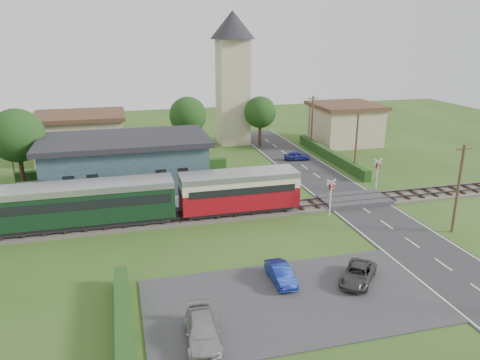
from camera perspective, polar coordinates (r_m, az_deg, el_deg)
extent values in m
plane|color=#2D4C19|center=(38.88, 1.99, -5.04)|extent=(120.00, 120.00, 0.00)
cube|color=#4C443D|center=(40.62, 1.18, -3.85)|extent=(76.00, 3.20, 0.20)
cube|color=#3F3F47|center=(39.86, 1.47, -3.80)|extent=(76.00, 0.08, 0.15)
cube|color=#3F3F47|center=(41.15, 0.91, -3.09)|extent=(76.00, 0.08, 0.15)
cube|color=#28282B|center=(42.66, 14.99, -3.51)|extent=(6.00, 70.00, 0.05)
cube|color=#333335|center=(28.33, 6.19, -14.38)|extent=(17.00, 9.00, 0.08)
cube|color=#333335|center=(44.22, 13.75, -2.37)|extent=(6.20, 3.40, 0.45)
cube|color=gray|center=(42.19, -13.25, -3.32)|extent=(30.00, 3.00, 0.45)
cube|color=#BDB18E|center=(42.38, -24.24, -2.31)|extent=(2.00, 2.00, 2.40)
cube|color=#232328|center=(42.00, -24.46, -0.68)|extent=(2.30, 2.30, 0.15)
cube|color=#435D65|center=(47.03, -13.70, 1.63)|extent=(15.00, 8.00, 4.80)
cube|color=#232328|center=(46.38, -13.93, 4.78)|extent=(16.00, 9.00, 0.50)
cube|color=#232328|center=(43.65, -13.42, -1.40)|extent=(1.20, 0.12, 2.20)
cube|color=black|center=(43.48, -20.12, -0.28)|extent=(1.00, 0.12, 1.20)
cube|color=black|center=(43.32, -17.50, -0.08)|extent=(1.00, 0.12, 1.20)
cube|color=black|center=(43.38, -9.59, 0.54)|extent=(1.00, 0.12, 1.20)
cube|color=black|center=(43.59, -6.97, 0.74)|extent=(1.00, 0.12, 1.20)
cube|color=#232328|center=(40.21, -0.12, -3.33)|extent=(9.00, 2.20, 0.50)
cube|color=maroon|center=(39.86, -0.12, -1.99)|extent=(10.00, 2.80, 1.80)
cube|color=beige|center=(39.45, -0.12, -0.28)|extent=(10.00, 2.82, 0.90)
cube|color=black|center=(39.56, -0.12, -0.76)|extent=(9.00, 2.88, 0.60)
cube|color=#A7A9AD|center=(39.26, -0.12, 0.62)|extent=(10.00, 2.90, 0.45)
cube|color=#232328|center=(39.28, -19.76, -4.96)|extent=(15.20, 2.20, 0.50)
cube|color=black|center=(38.76, -19.99, -2.91)|extent=(16.00, 2.80, 2.60)
cube|color=black|center=(38.62, -20.05, -2.35)|extent=(15.40, 2.86, 0.70)
cube|color=#A7A9AD|center=(38.31, -20.21, -0.95)|extent=(16.00, 2.90, 0.50)
cube|color=#BDB18E|center=(64.68, -0.87, 10.60)|extent=(4.00, 4.00, 14.00)
cone|color=#232328|center=(64.18, -0.91, 18.42)|extent=(6.00, 6.00, 3.60)
cube|color=tan|center=(60.78, -18.82, 4.88)|extent=(10.00, 8.00, 5.00)
cube|color=#472D1E|center=(60.27, -19.08, 7.43)|extent=(10.80, 8.80, 0.50)
cube|color=tan|center=(66.95, 12.64, 6.52)|extent=(8.00, 8.00, 5.00)
cube|color=#472D1E|center=(66.49, 12.80, 8.85)|extent=(8.80, 8.80, 0.50)
cube|color=#193814|center=(26.58, -14.09, -15.81)|extent=(0.80, 9.00, 1.20)
cube|color=#193814|center=(57.84, 10.97, 2.96)|extent=(0.80, 18.00, 1.20)
cube|color=#193814|center=(51.83, -13.71, 1.10)|extent=(22.00, 0.80, 1.30)
cylinder|color=#332316|center=(50.91, -25.07, 1.26)|extent=(0.44, 0.44, 4.12)
sphere|color=#143311|center=(50.16, -25.56, 4.92)|extent=(5.20, 5.20, 5.20)
cylinder|color=#332316|center=(59.38, -6.27, 4.88)|extent=(0.44, 0.44, 3.85)
sphere|color=#143311|center=(58.77, -6.37, 7.84)|extent=(4.60, 4.60, 4.60)
cylinder|color=#332316|center=(63.49, 2.45, 5.68)|extent=(0.44, 0.44, 3.58)
sphere|color=#143311|center=(62.95, 2.48, 8.26)|extent=(4.20, 4.20, 4.20)
cylinder|color=#473321|center=(39.26, 25.03, -1.09)|extent=(0.22, 0.22, 7.00)
cube|color=#473321|center=(38.44, 25.65, 3.43)|extent=(1.40, 0.10, 0.10)
cylinder|color=#473321|center=(51.99, 13.98, 4.39)|extent=(0.22, 0.22, 7.00)
cube|color=#473321|center=(51.37, 14.25, 7.86)|extent=(1.40, 0.10, 0.10)
cylinder|color=#473321|center=(62.53, 8.77, 6.90)|extent=(0.22, 0.22, 7.00)
cube|color=#473321|center=(62.01, 8.91, 9.81)|extent=(1.40, 0.10, 0.10)
cylinder|color=silver|center=(40.20, 10.96, -2.29)|extent=(0.12, 0.12, 3.00)
cube|color=#232328|center=(39.84, 11.05, -0.80)|extent=(0.35, 0.18, 0.55)
sphere|color=#FF190C|center=(39.69, 11.14, -0.65)|extent=(0.14, 0.14, 0.14)
sphere|color=#FF190C|center=(39.79, 11.11, -1.06)|extent=(0.14, 0.14, 0.14)
cube|color=silver|center=(39.72, 11.08, -0.26)|extent=(0.84, 0.05, 0.55)
cube|color=silver|center=(39.72, 11.08, -0.26)|extent=(0.84, 0.05, 0.55)
cylinder|color=silver|center=(47.53, 16.34, 0.45)|extent=(0.12, 0.12, 3.00)
cube|color=#232328|center=(47.23, 16.46, 1.72)|extent=(0.35, 0.18, 0.55)
sphere|color=#FF190C|center=(47.09, 16.55, 1.86)|extent=(0.14, 0.14, 0.14)
sphere|color=#FF190C|center=(47.17, 16.51, 1.51)|extent=(0.14, 0.14, 0.14)
cube|color=silver|center=(47.12, 16.50, 2.19)|extent=(0.84, 0.05, 0.55)
cube|color=silver|center=(47.12, 16.50, 2.19)|extent=(0.84, 0.05, 0.55)
cylinder|color=#3F3F47|center=(56.91, -26.14, 3.18)|extent=(0.14, 0.14, 5.00)
sphere|color=orange|center=(56.41, -26.48, 5.63)|extent=(0.30, 0.30, 0.30)
cylinder|color=#3F3F47|center=(67.92, 8.46, 6.92)|extent=(0.14, 0.14, 5.00)
sphere|color=orange|center=(67.50, 8.56, 9.00)|extent=(0.30, 0.30, 0.30)
imported|color=navy|center=(57.12, 6.97, 2.95)|extent=(3.27, 1.74, 1.06)
imported|color=navy|center=(29.80, 4.98, -11.30)|extent=(1.16, 3.29, 1.08)
imported|color=gray|center=(24.68, -4.60, -17.94)|extent=(2.02, 4.27, 1.20)
imported|color=#38383A|center=(30.58, 14.16, -11.06)|extent=(3.77, 3.95, 1.04)
imported|color=gray|center=(42.53, -6.27, -1.38)|extent=(0.61, 0.46, 1.49)
imported|color=gray|center=(41.69, -20.05, -2.73)|extent=(0.86, 0.94, 1.56)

